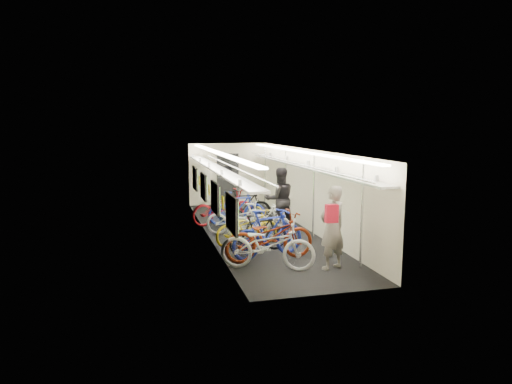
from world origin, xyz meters
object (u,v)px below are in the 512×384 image
bicycle_1 (268,233)px  passenger_mid (280,199)px  backpack (332,214)px  bicycle_0 (267,245)px  passenger_near (332,228)px

bicycle_1 → passenger_mid: 2.86m
backpack → bicycle_1: bearing=128.1°
bicycle_0 → passenger_mid: size_ratio=1.10×
passenger_near → backpack: (-0.14, -0.26, 0.37)m
bicycle_0 → passenger_near: passenger_near is taller
passenger_mid → backpack: size_ratio=4.92×
bicycle_0 → bicycle_1: bicycle_1 is taller
passenger_mid → backpack: 4.06m
bicycle_1 → backpack: bearing=-162.9°
passenger_near → backpack: 0.47m
bicycle_0 → backpack: bearing=-91.2°
bicycle_0 → bicycle_1: size_ratio=1.06×
passenger_near → passenger_mid: bearing=-110.1°
passenger_near → bicycle_0: bearing=-33.4°
bicycle_0 → passenger_mid: 3.74m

